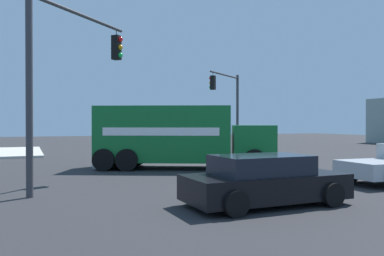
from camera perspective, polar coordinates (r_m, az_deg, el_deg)
name	(u,v)px	position (r m, az deg, el deg)	size (l,w,h in m)	color
ground_plane	(185,164)	(21.33, -0.97, -5.09)	(100.00, 100.00, 0.00)	#2B2B2D
delivery_truck	(178,136)	(19.00, -1.98, -1.17)	(5.88, 8.54, 2.94)	#146B2D
traffic_light_primary	(66,64)	(13.75, -17.45, 8.64)	(3.69, 3.59, 6.10)	#38383D
traffic_light_secondary	(229,100)	(29.63, 5.33, 4.05)	(3.07, 3.79, 5.86)	#38383D
sedan_black	(264,181)	(10.72, 10.27, -7.44)	(2.10, 4.33, 1.31)	black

